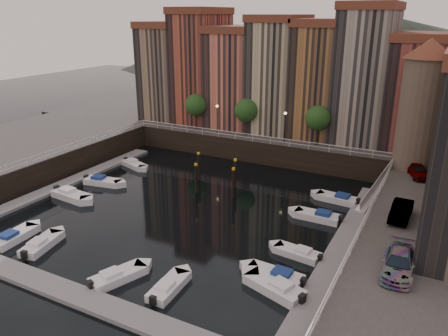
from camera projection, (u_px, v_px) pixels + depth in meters
The scene contains 28 objects.
ground at pixel (190, 206), 45.72m from camera, with size 200.00×200.00×0.00m, color black.
quay_far at pixel (279, 135), 66.95m from camera, with size 80.00×20.00×3.00m, color black.
dock_left at pixel (69, 182), 51.90m from camera, with size 2.00×28.00×0.35m, color gray.
dock_right at pixel (343, 245), 37.75m from camera, with size 2.00×28.00×0.35m, color gray.
dock_near at pixel (65, 291), 31.46m from camera, with size 30.00×2.00×0.35m, color gray.
mountains at pixel (382, 52), 134.25m from camera, with size 145.00×100.00×18.00m.
far_terrace at pixel (298, 76), 60.26m from camera, with size 48.70×10.30×17.50m.
corner_tower at pixel (422, 103), 45.71m from camera, with size 5.20×5.20×13.80m.
promenade_trees at pixel (251, 111), 59.32m from camera, with size 21.20×3.20×5.20m.
street_lamps at pixel (250, 118), 58.57m from camera, with size 10.36×0.36×4.18m.
railings at pixel (212, 159), 48.54m from camera, with size 36.08×34.04×0.52m.
gangway at pixel (377, 186), 45.97m from camera, with size 2.78×8.32×3.73m.
mooring_pilings at pixel (216, 176), 49.74m from camera, with size 6.52×4.00×3.78m.
boat_left_1 at pixel (71, 195), 47.55m from camera, with size 5.22×2.33×1.18m.
boat_left_3 at pixel (102, 181), 51.56m from camera, with size 4.86×2.43×1.09m.
boat_left_4 at pixel (134, 164), 57.46m from camera, with size 4.44×2.87×1.00m.
boat_right_0 at pixel (276, 287), 31.52m from camera, with size 5.08×3.14×1.14m.
boat_right_1 at pixel (276, 276), 32.97m from camera, with size 4.72×1.97×1.07m.
boat_right_2 at pixel (298, 253), 36.20m from camera, with size 4.19×1.97×0.94m.
boat_right_3 at pixel (318, 216), 42.69m from camera, with size 4.65×1.74×1.07m.
boat_right_4 at pixel (338, 199), 46.76m from camera, with size 4.69×2.08×1.06m.
boat_near_0 at pixel (14, 237), 38.73m from camera, with size 2.07×4.73×1.07m.
boat_near_1 at pixel (41, 244), 37.51m from camera, with size 2.49×4.65×1.04m.
boat_near_2 at pixel (117, 276), 32.92m from camera, with size 3.08×4.63×1.05m.
boat_near_3 at pixel (168, 287), 31.66m from camera, with size 1.76×4.33×0.98m.
car_a at pixel (418, 172), 45.06m from camera, with size 1.57×3.91×1.33m, color gray.
car_b at pixel (401, 212), 35.85m from camera, with size 1.47×4.23×1.39m, color gray.
car_c at pixel (398, 264), 28.32m from camera, with size 1.94×4.78×1.39m, color gray.
Camera 1 is at (22.55, -35.34, 19.04)m, focal length 35.00 mm.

